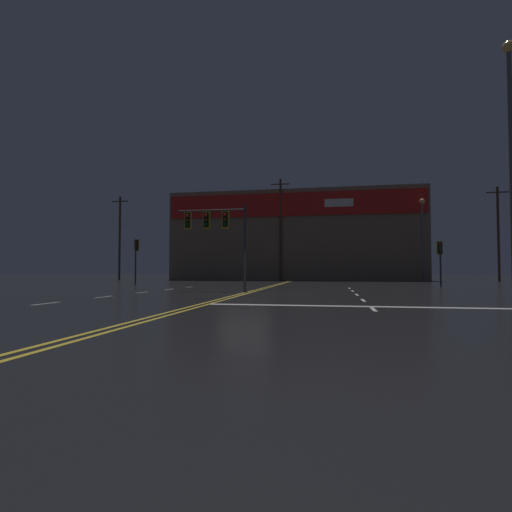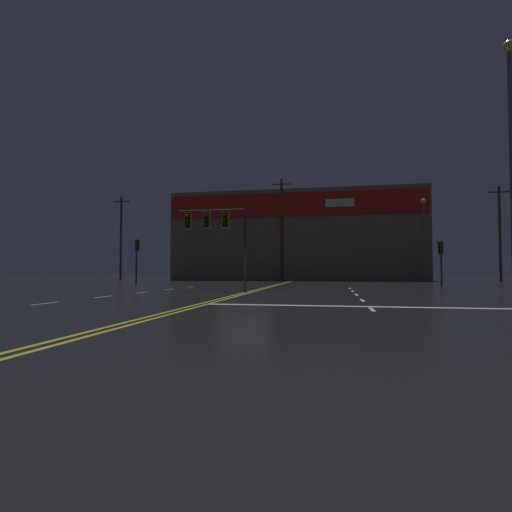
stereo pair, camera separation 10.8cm
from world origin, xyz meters
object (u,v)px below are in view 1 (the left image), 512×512
at_px(traffic_signal_corner_northwest, 136,251).
at_px(streetlight_median_approach, 511,137).
at_px(traffic_signal_median, 215,225).
at_px(streetlight_near_right, 422,228).
at_px(traffic_signal_corner_northeast, 440,253).

distance_m(traffic_signal_corner_northwest, streetlight_median_approach, 27.16).
relative_size(traffic_signal_median, streetlight_near_right, 0.54).
distance_m(traffic_signal_corner_northeast, streetlight_median_approach, 12.27).
height_order(traffic_signal_corner_northeast, streetlight_near_right, streetlight_near_right).
distance_m(traffic_signal_median, streetlight_median_approach, 15.12).
xyz_separation_m(traffic_signal_median, streetlight_median_approach, (14.60, -1.58, 3.60)).
xyz_separation_m(traffic_signal_corner_northwest, traffic_signal_corner_northeast, (24.04, 0.00, -0.36)).
bearing_deg(streetlight_median_approach, streetlight_near_right, 86.45).
distance_m(streetlight_near_right, streetlight_median_approach, 25.13).
height_order(traffic_signal_corner_northeast, streetlight_median_approach, streetlight_median_approach).
bearing_deg(traffic_signal_corner_northeast, streetlight_near_right, 82.47).
distance_m(traffic_signal_corner_northwest, traffic_signal_corner_northeast, 24.04).
distance_m(traffic_signal_median, streetlight_near_right, 28.54).
height_order(traffic_signal_median, traffic_signal_corner_northwest, traffic_signal_median).
bearing_deg(traffic_signal_corner_northwest, traffic_signal_corner_northeast, 0.01).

